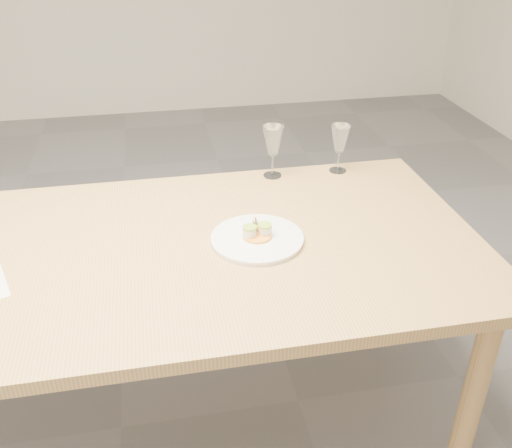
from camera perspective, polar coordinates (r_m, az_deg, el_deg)
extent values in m
plane|color=slate|center=(2.26, -13.35, -19.19)|extent=(7.00, 7.00, 0.00)
cube|color=tan|center=(1.78, -16.08, -3.57)|extent=(2.40, 1.00, 0.04)
cylinder|color=tan|center=(1.93, 20.88, -15.81)|extent=(0.07, 0.07, 0.71)
cylinder|color=tan|center=(2.48, 11.93, -3.08)|extent=(0.07, 0.07, 0.71)
cylinder|color=white|center=(1.77, 0.12, -1.53)|extent=(0.28, 0.28, 0.01)
cylinder|color=white|center=(1.76, 0.12, -1.36)|extent=(0.29, 0.29, 0.01)
cylinder|color=#FFAA30|center=(1.76, 0.12, -1.19)|extent=(0.09, 0.09, 0.01)
cylinder|color=beige|center=(1.74, -0.65, -0.80)|extent=(0.04, 0.04, 0.03)
cylinder|color=beige|center=(1.76, 0.89, -0.57)|extent=(0.04, 0.04, 0.03)
cylinder|color=#A5C637|center=(1.74, -0.65, -0.34)|extent=(0.04, 0.04, 0.01)
cylinder|color=#A5C637|center=(1.75, 0.90, -0.12)|extent=(0.04, 0.04, 0.01)
cylinder|color=tan|center=(1.73, 2.22, -1.90)|extent=(0.04, 0.04, 0.00)
cylinder|color=white|center=(2.19, 1.66, 4.89)|extent=(0.07, 0.07, 0.00)
cylinder|color=white|center=(2.17, 1.67, 5.95)|extent=(0.01, 0.01, 0.08)
cone|color=white|center=(2.13, 1.71, 8.34)|extent=(0.08, 0.08, 0.11)
cylinder|color=white|center=(2.25, 8.16, 5.32)|extent=(0.07, 0.07, 0.00)
cylinder|color=white|center=(2.23, 8.23, 6.29)|extent=(0.01, 0.01, 0.08)
cone|color=white|center=(2.20, 8.41, 8.46)|extent=(0.07, 0.07, 0.10)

